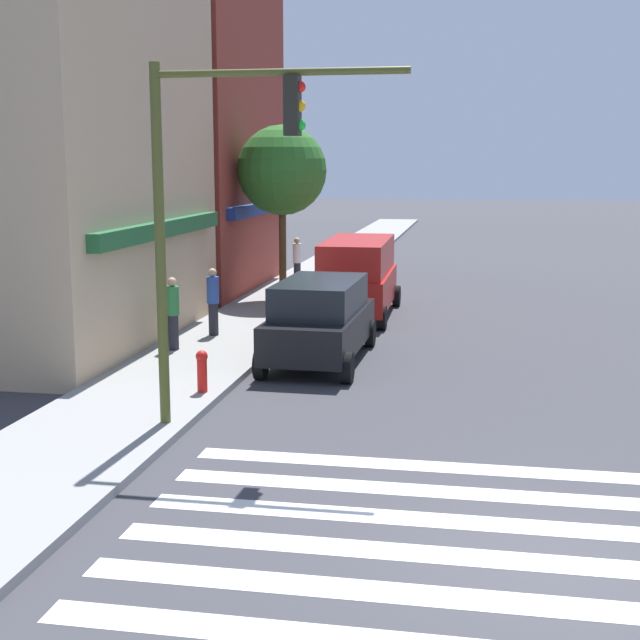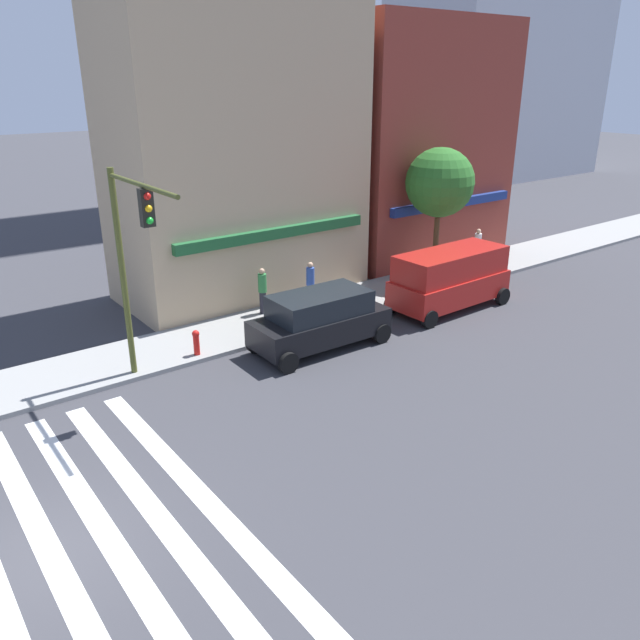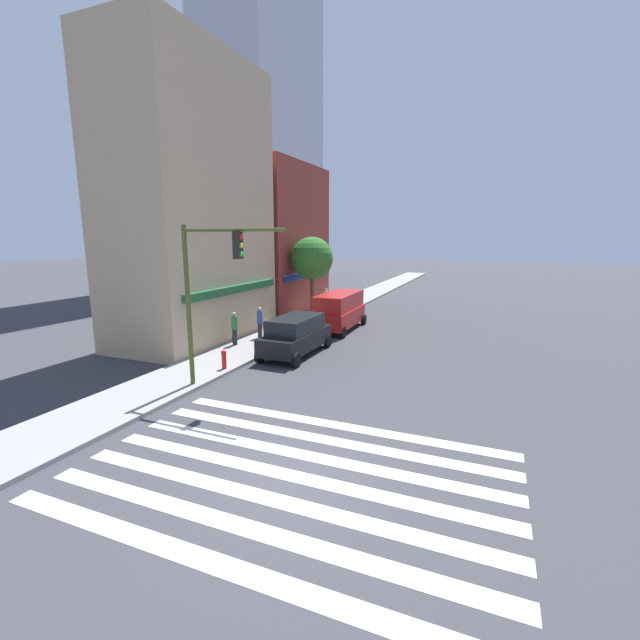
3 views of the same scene
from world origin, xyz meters
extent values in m
plane|color=#38383D|center=(0.00, 0.00, 0.00)|extent=(200.00, 200.00, 0.00)
cube|color=silver|center=(-1.05, 0.00, 0.00)|extent=(0.50, 10.80, 0.01)
cube|color=silver|center=(0.00, 0.00, 0.00)|extent=(0.50, 10.80, 0.01)
cube|color=silver|center=(1.05, 0.00, 0.00)|extent=(0.50, 10.80, 0.01)
cube|color=silver|center=(2.10, 0.00, 0.00)|extent=(0.50, 10.80, 0.01)
cube|color=silver|center=(3.15, 0.00, 0.00)|extent=(0.50, 10.80, 0.01)
cube|color=tan|center=(11.04, 11.50, 7.64)|extent=(9.76, 5.00, 15.27)
cube|color=#1E592D|center=(11.04, 8.85, 3.00)|extent=(8.29, 0.30, 0.40)
cube|color=maroon|center=(21.00, 11.50, 5.56)|extent=(9.14, 5.00, 11.12)
cube|color=navy|center=(21.00, 8.85, 3.00)|extent=(7.77, 0.30, 0.40)
cylinder|color=#474C1E|center=(4.22, 6.40, 3.14)|extent=(0.18, 0.18, 6.27)
cylinder|color=#474C1E|center=(4.22, 4.30, 6.07)|extent=(0.12, 4.20, 0.12)
cube|color=black|center=(4.22, 4.09, 5.55)|extent=(0.32, 0.24, 0.95)
sphere|color=red|center=(4.22, 3.96, 5.84)|extent=(0.18, 0.18, 0.18)
sphere|color=#EAAD14|center=(4.22, 3.96, 5.54)|extent=(0.18, 0.18, 0.18)
sphere|color=green|center=(4.22, 3.96, 5.24)|extent=(0.18, 0.18, 0.18)
cube|color=black|center=(10.05, 4.70, 0.77)|extent=(4.74, 2.00, 0.85)
cube|color=black|center=(10.05, 4.70, 1.56)|extent=(3.33, 1.82, 0.75)
cylinder|color=black|center=(8.11, 5.65, 0.34)|extent=(0.68, 0.22, 0.68)
cylinder|color=black|center=(8.11, 3.75, 0.34)|extent=(0.68, 0.22, 0.68)
cylinder|color=black|center=(11.99, 5.65, 0.34)|extent=(0.68, 0.22, 0.68)
cylinder|color=black|center=(11.99, 3.75, 0.34)|extent=(0.68, 0.22, 0.68)
cube|color=#B21E19|center=(16.38, 4.70, 0.84)|extent=(5.04, 2.10, 1.00)
cube|color=#B21E19|center=(16.38, 4.70, 1.84)|extent=(4.79, 1.94, 1.00)
cylinder|color=black|center=(14.29, 5.70, 0.34)|extent=(0.68, 0.22, 0.68)
cylinder|color=black|center=(14.29, 3.70, 0.34)|extent=(0.68, 0.22, 0.68)
cylinder|color=black|center=(18.48, 5.70, 0.34)|extent=(0.68, 0.22, 0.68)
cylinder|color=black|center=(18.48, 3.70, 0.34)|extent=(0.68, 0.22, 0.68)
cylinder|color=#23232D|center=(21.59, 7.65, 0.57)|extent=(0.26, 0.26, 0.85)
cylinder|color=silver|center=(21.59, 7.65, 1.35)|extent=(0.32, 0.32, 0.70)
sphere|color=tan|center=(21.59, 7.65, 1.81)|extent=(0.22, 0.22, 0.22)
cylinder|color=#23232D|center=(12.00, 7.90, 0.57)|extent=(0.26, 0.26, 0.85)
cylinder|color=#2D4C9E|center=(12.00, 7.90, 1.35)|extent=(0.32, 0.32, 0.70)
sphere|color=tan|center=(12.00, 7.90, 1.81)|extent=(0.22, 0.22, 0.22)
cylinder|color=#23232D|center=(10.08, 8.32, 0.57)|extent=(0.26, 0.26, 0.85)
cylinder|color=#2D7A3D|center=(10.08, 8.32, 1.35)|extent=(0.32, 0.32, 0.70)
sphere|color=tan|center=(10.08, 8.32, 1.81)|extent=(0.22, 0.22, 0.22)
cylinder|color=red|center=(6.34, 6.40, 0.47)|extent=(0.20, 0.20, 0.65)
sphere|color=red|center=(6.34, 6.40, 0.87)|extent=(0.24, 0.24, 0.24)
cylinder|color=brown|center=(18.53, 7.50, 1.75)|extent=(0.24, 0.24, 3.20)
sphere|color=#286623|center=(18.53, 7.50, 4.37)|extent=(2.92, 2.92, 2.92)
camera|label=1|loc=(-10.13, 1.03, 4.68)|focal=50.00mm
camera|label=2|loc=(-1.59, -10.69, 8.56)|focal=35.00mm
camera|label=3|loc=(-8.68, -4.37, 5.86)|focal=24.00mm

